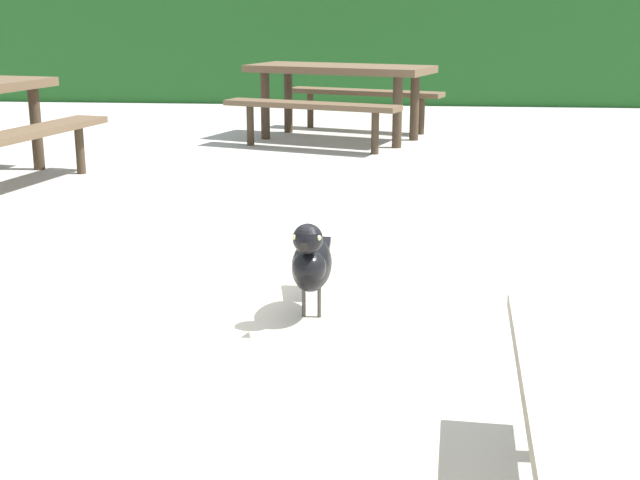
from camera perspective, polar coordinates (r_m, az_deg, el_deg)
hedge_wall at (r=12.44m, az=5.58°, el=13.08°), size 28.00×1.23×1.68m
picnic_table_foreground at (r=1.87m, az=-3.46°, el=-7.33°), size 1.79×1.85×0.74m
bird_grackle at (r=1.50m, az=-0.59°, el=-1.49°), size 0.07×0.29×0.18m
picnic_table_mid_left at (r=8.63m, az=1.33°, el=10.39°), size 2.15×2.13×0.74m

